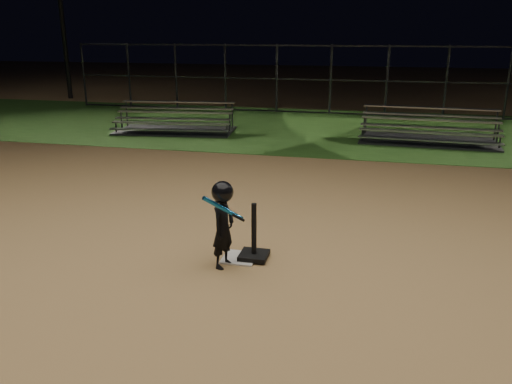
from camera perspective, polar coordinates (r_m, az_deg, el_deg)
name	(u,v)px	position (r m, az deg, el deg)	size (l,w,h in m)	color
ground	(239,259)	(7.10, -1.85, -7.39)	(80.00, 80.00, 0.00)	#AA814D
grass_strip	(320,128)	(16.57, 7.13, 7.02)	(60.00, 8.00, 0.01)	#264C18
home_plate	(239,258)	(7.09, -1.85, -7.30)	(0.45, 0.45, 0.02)	beige
batting_tee	(254,248)	(7.02, -0.22, -6.18)	(0.38, 0.38, 0.77)	black
child_batter	(223,222)	(6.65, -3.67, -3.35)	(0.47, 0.58, 1.17)	black
bleacher_left	(175,126)	(16.04, -8.97, 7.23)	(3.71, 2.11, 0.87)	#A3A3A8
bleacher_right	(428,136)	(15.13, 18.55, 5.94)	(3.78, 2.01, 0.90)	#AAAAAF
backstop_fence	(331,80)	(19.37, 8.27, 12.20)	(20.08, 0.08, 2.50)	#38383D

